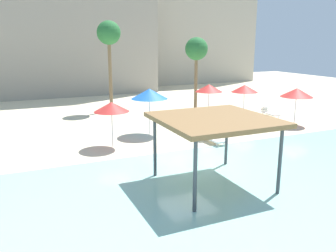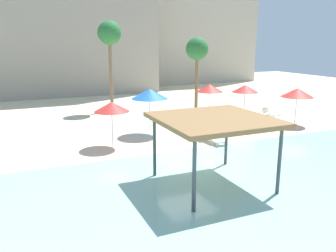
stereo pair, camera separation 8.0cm
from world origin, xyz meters
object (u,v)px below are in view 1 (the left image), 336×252
Objects in this scene: beach_umbrella_red_0 at (209,88)px; beach_umbrella_red_3 at (111,107)px; beach_umbrella_red_5 at (297,93)px; lounge_chair_2 at (211,137)px; shade_pavilion at (214,122)px; beach_umbrella_red_1 at (245,89)px; lounge_chair_1 at (269,112)px; lounge_chair_0 at (210,121)px; palm_tree_0 at (196,50)px; beach_umbrella_blue_4 at (149,94)px; palm_tree_2 at (109,35)px.

beach_umbrella_red_3 is (-8.62, -4.35, -0.05)m from beach_umbrella_red_0.
beach_umbrella_red_5 is 1.32× the size of lounge_chair_2.
shade_pavilion is at bearing -71.33° from beach_umbrella_red_3.
lounge_chair_1 is at bearing 1.48° from beach_umbrella_red_1.
lounge_chair_0 is 0.32× the size of palm_tree_0.
lounge_chair_0 is at bearing 5.38° from beach_umbrella_blue_4.
beach_umbrella_red_0 is at bearing 135.70° from beach_umbrella_red_5.
lounge_chair_2 is (-7.85, -4.40, 0.00)m from lounge_chair_1.
lounge_chair_0 is (-1.18, -2.24, -1.94)m from beach_umbrella_red_0.
beach_umbrella_red_1 is 11.49m from palm_tree_2.
beach_umbrella_red_0 is 9.65m from beach_umbrella_red_3.
lounge_chair_1 is 0.33× the size of palm_tree_0.
beach_umbrella_red_0 reaches higher than lounge_chair_2.
beach_umbrella_red_1 is 1.33× the size of lounge_chair_2.
shade_pavilion reaches higher than beach_umbrella_red_5.
lounge_chair_0 is at bearing 15.85° from beach_umbrella_red_3.
beach_umbrella_blue_4 is 5.13m from lounge_chair_0.
beach_umbrella_blue_4 is at bearing 170.85° from beach_umbrella_red_5.
beach_umbrella_red_0 is 1.31× the size of lounge_chair_1.
beach_umbrella_blue_4 is 9.63m from palm_tree_0.
beach_umbrella_red_3 is at bearing -179.85° from beach_umbrella_red_5.
shade_pavilion is at bearing -93.66° from beach_umbrella_blue_4.
beach_umbrella_red_0 is 0.89× the size of beach_umbrella_blue_4.
palm_tree_2 is at bearing 164.95° from palm_tree_0.
beach_umbrella_blue_4 is 4.63m from lounge_chair_2.
beach_umbrella_blue_4 is 1.46× the size of lounge_chair_1.
beach_umbrella_red_1 is 1.03× the size of beach_umbrella_red_3.
beach_umbrella_blue_4 is (0.54, 8.47, -0.08)m from shade_pavilion.
palm_tree_0 is at bearing -137.25° from lounge_chair_1.
shade_pavilion is 0.71× the size of palm_tree_0.
palm_tree_2 is at bearing 91.52° from beach_umbrella_blue_4.
beach_umbrella_red_1 is 1.35× the size of lounge_chair_0.
beach_umbrella_red_3 is at bearing -149.39° from beach_umbrella_blue_4.
beach_umbrella_red_1 is 11.10m from beach_umbrella_red_3.
beach_umbrella_red_3 is at bearing -153.23° from beach_umbrella_red_0.
palm_tree_2 is at bearing 138.51° from beach_umbrella_red_1.
lounge_chair_0 is at bearing 145.75° from lounge_chair_2.
palm_tree_2 is at bearing 75.36° from beach_umbrella_red_3.
beach_umbrella_red_5 is at bearing -50.53° from beach_umbrella_red_1.
lounge_chair_1 is at bearing 12.35° from beach_umbrella_red_3.
beach_umbrella_red_1 is 0.43× the size of palm_tree_0.
lounge_chair_2 is at bearing -113.44° from palm_tree_0.
beach_umbrella_red_0 is 2.60m from beach_umbrella_red_1.
beach_umbrella_red_3 is 0.98× the size of beach_umbrella_red_5.
lounge_chair_0 is at bearing -117.78° from beach_umbrella_red_0.
beach_umbrella_blue_4 is 1.50× the size of lounge_chair_0.
beach_umbrella_blue_4 is 1.48× the size of lounge_chair_2.
palm_tree_0 reaches higher than beach_umbrella_red_3.
beach_umbrella_red_0 is (6.32, 11.13, -0.35)m from shade_pavilion.
palm_tree_0 reaches higher than beach_umbrella_red_1.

